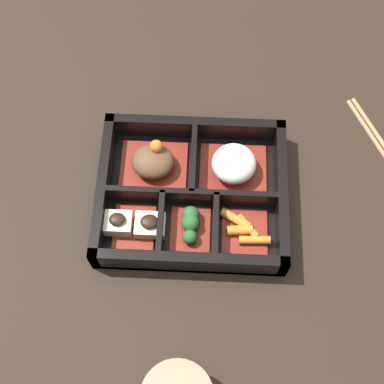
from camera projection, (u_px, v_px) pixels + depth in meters
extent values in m
plane|color=black|center=(192.00, 199.00, 0.80)|extent=(3.00, 3.00, 0.00)
cube|color=black|center=(192.00, 198.00, 0.80)|extent=(0.27, 0.23, 0.01)
cube|color=black|center=(189.00, 263.00, 0.74)|extent=(0.27, 0.01, 0.05)
cube|color=black|center=(195.00, 129.00, 0.83)|extent=(0.27, 0.01, 0.05)
cube|color=black|center=(104.00, 188.00, 0.78)|extent=(0.01, 0.23, 0.05)
cube|color=black|center=(281.00, 196.00, 0.78)|extent=(0.01, 0.23, 0.05)
cube|color=black|center=(192.00, 198.00, 0.78)|extent=(0.25, 0.01, 0.05)
cube|color=black|center=(161.00, 226.00, 0.76)|extent=(0.01, 0.09, 0.05)
cube|color=black|center=(215.00, 228.00, 0.76)|extent=(0.01, 0.09, 0.05)
cube|color=black|center=(193.00, 165.00, 0.80)|extent=(0.01, 0.11, 0.05)
cube|color=maroon|center=(154.00, 168.00, 0.81)|extent=(0.10, 0.09, 0.01)
ellipsoid|color=brown|center=(153.00, 162.00, 0.79)|extent=(0.06, 0.06, 0.03)
sphere|color=orange|center=(156.00, 146.00, 0.78)|extent=(0.02, 0.02, 0.02)
cube|color=maroon|center=(233.00, 171.00, 0.81)|extent=(0.10, 0.09, 0.01)
ellipsoid|color=silver|center=(234.00, 164.00, 0.79)|extent=(0.07, 0.07, 0.04)
cube|color=maroon|center=(134.00, 227.00, 0.77)|extent=(0.06, 0.07, 0.01)
cube|color=beige|center=(119.00, 223.00, 0.76)|extent=(0.04, 0.03, 0.02)
ellipsoid|color=black|center=(117.00, 219.00, 0.75)|extent=(0.02, 0.02, 0.01)
cube|color=beige|center=(150.00, 225.00, 0.76)|extent=(0.04, 0.04, 0.02)
ellipsoid|color=black|center=(149.00, 222.00, 0.75)|extent=(0.03, 0.02, 0.01)
cube|color=maroon|center=(188.00, 230.00, 0.77)|extent=(0.06, 0.07, 0.01)
sphere|color=#265B28|center=(193.00, 215.00, 0.76)|extent=(0.03, 0.03, 0.03)
sphere|color=#265B28|center=(189.00, 237.00, 0.75)|extent=(0.02, 0.02, 0.02)
sphere|color=#265B28|center=(188.00, 222.00, 0.76)|extent=(0.02, 0.02, 0.02)
sphere|color=#265B28|center=(189.00, 223.00, 0.76)|extent=(0.03, 0.03, 0.03)
cube|color=maroon|center=(244.00, 232.00, 0.77)|extent=(0.07, 0.07, 0.01)
cylinder|color=orange|center=(248.00, 226.00, 0.76)|extent=(0.03, 0.04, 0.01)
cylinder|color=orange|center=(240.00, 230.00, 0.76)|extent=(0.04, 0.02, 0.01)
cylinder|color=orange|center=(255.00, 240.00, 0.75)|extent=(0.04, 0.01, 0.01)
cylinder|color=orange|center=(235.00, 219.00, 0.77)|extent=(0.05, 0.03, 0.01)
cylinder|color=#A87F51|center=(383.00, 152.00, 0.83)|extent=(0.10, 0.19, 0.01)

